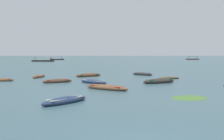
{
  "coord_description": "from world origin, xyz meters",
  "views": [
    {
      "loc": [
        -1.98,
        -7.87,
        3.21
      ],
      "look_at": [
        3.8,
        40.19,
        0.33
      ],
      "focal_mm": 40.66,
      "sensor_mm": 36.0,
      "label": 1
    }
  ],
  "objects_px": {
    "rowboat_4": "(142,74)",
    "rowboat_12": "(107,87)",
    "rowboat_11": "(88,75)",
    "ferry_1": "(43,61)",
    "rowboat_1": "(94,82)",
    "ferry_2": "(193,59)",
    "rowboat_2": "(65,100)",
    "rowboat_10": "(169,78)",
    "rowboat_6": "(1,80)",
    "rowboat_8": "(57,81)",
    "rowboat_7": "(159,81)",
    "ferry_0": "(57,59)",
    "rowboat_5": "(39,76)"
  },
  "relations": [
    {
      "from": "rowboat_4",
      "to": "rowboat_12",
      "type": "xyz_separation_m",
      "value": [
        -7.29,
        -15.97,
        0.01
      ]
    },
    {
      "from": "rowboat_11",
      "to": "ferry_1",
      "type": "height_order",
      "value": "ferry_1"
    },
    {
      "from": "rowboat_1",
      "to": "ferry_2",
      "type": "distance_m",
      "value": 154.67
    },
    {
      "from": "rowboat_2",
      "to": "rowboat_10",
      "type": "relative_size",
      "value": 1.1
    },
    {
      "from": "ferry_1",
      "to": "rowboat_1",
      "type": "bearing_deg",
      "value": -78.4
    },
    {
      "from": "rowboat_10",
      "to": "ferry_2",
      "type": "bearing_deg",
      "value": 64.35
    },
    {
      "from": "rowboat_6",
      "to": "rowboat_10",
      "type": "bearing_deg",
      "value": 0.93
    },
    {
      "from": "rowboat_12",
      "to": "ferry_1",
      "type": "height_order",
      "value": "ferry_1"
    },
    {
      "from": "rowboat_10",
      "to": "rowboat_11",
      "type": "relative_size",
      "value": 0.73
    },
    {
      "from": "rowboat_2",
      "to": "ferry_2",
      "type": "relative_size",
      "value": 0.38
    },
    {
      "from": "rowboat_6",
      "to": "rowboat_8",
      "type": "distance_m",
      "value": 7.35
    },
    {
      "from": "rowboat_2",
      "to": "rowboat_7",
      "type": "height_order",
      "value": "rowboat_7"
    },
    {
      "from": "ferry_0",
      "to": "rowboat_8",
      "type": "bearing_deg",
      "value": -84.58
    },
    {
      "from": "rowboat_6",
      "to": "rowboat_8",
      "type": "height_order",
      "value": "rowboat_8"
    },
    {
      "from": "rowboat_10",
      "to": "rowboat_11",
      "type": "distance_m",
      "value": 11.87
    },
    {
      "from": "rowboat_7",
      "to": "rowboat_8",
      "type": "bearing_deg",
      "value": 170.5
    },
    {
      "from": "ferry_2",
      "to": "ferry_1",
      "type": "bearing_deg",
      "value": -156.9
    },
    {
      "from": "rowboat_6",
      "to": "rowboat_10",
      "type": "relative_size",
      "value": 0.99
    },
    {
      "from": "ferry_1",
      "to": "rowboat_5",
      "type": "bearing_deg",
      "value": -82.02
    },
    {
      "from": "rowboat_7",
      "to": "rowboat_12",
      "type": "relative_size",
      "value": 1.04
    },
    {
      "from": "rowboat_2",
      "to": "rowboat_6",
      "type": "relative_size",
      "value": 1.12
    },
    {
      "from": "rowboat_7",
      "to": "rowboat_6",
      "type": "bearing_deg",
      "value": 167.24
    },
    {
      "from": "rowboat_8",
      "to": "ferry_1",
      "type": "bearing_deg",
      "value": 99.31
    },
    {
      "from": "rowboat_4",
      "to": "rowboat_6",
      "type": "xyz_separation_m",
      "value": [
        -19.42,
        -7.06,
        -0.03
      ]
    },
    {
      "from": "rowboat_6",
      "to": "ferry_1",
      "type": "relative_size",
      "value": 0.3
    },
    {
      "from": "rowboat_4",
      "to": "rowboat_11",
      "type": "distance_m",
      "value": 8.73
    },
    {
      "from": "rowboat_8",
      "to": "ferry_0",
      "type": "xyz_separation_m",
      "value": [
        -12.84,
        135.46,
        0.29
      ]
    },
    {
      "from": "rowboat_4",
      "to": "rowboat_6",
      "type": "relative_size",
      "value": 1.06
    },
    {
      "from": "rowboat_6",
      "to": "rowboat_11",
      "type": "bearing_deg",
      "value": 27.23
    },
    {
      "from": "rowboat_8",
      "to": "rowboat_12",
      "type": "bearing_deg",
      "value": -52.25
    },
    {
      "from": "rowboat_1",
      "to": "rowboat_5",
      "type": "distance_m",
      "value": 11.09
    },
    {
      "from": "rowboat_4",
      "to": "rowboat_8",
      "type": "height_order",
      "value": "rowboat_4"
    },
    {
      "from": "rowboat_6",
      "to": "rowboat_8",
      "type": "bearing_deg",
      "value": -17.99
    },
    {
      "from": "rowboat_7",
      "to": "ferry_2",
      "type": "xyz_separation_m",
      "value": [
        66.31,
        136.68,
        0.24
      ]
    },
    {
      "from": "rowboat_6",
      "to": "rowboat_2",
      "type": "bearing_deg",
      "value": -60.24
    },
    {
      "from": "rowboat_10",
      "to": "ferry_1",
      "type": "height_order",
      "value": "ferry_1"
    },
    {
      "from": "rowboat_4",
      "to": "rowboat_12",
      "type": "bearing_deg",
      "value": -114.53
    },
    {
      "from": "rowboat_4",
      "to": "rowboat_10",
      "type": "xyz_separation_m",
      "value": [
        2.06,
        -6.71,
        -0.06
      ]
    },
    {
      "from": "rowboat_6",
      "to": "rowboat_10",
      "type": "distance_m",
      "value": 21.48
    },
    {
      "from": "rowboat_2",
      "to": "ferry_2",
      "type": "distance_m",
      "value": 166.18
    },
    {
      "from": "rowboat_4",
      "to": "ferry_0",
      "type": "bearing_deg",
      "value": 101.33
    },
    {
      "from": "rowboat_4",
      "to": "rowboat_2",
      "type": "bearing_deg",
      "value": -115.74
    },
    {
      "from": "rowboat_8",
      "to": "rowboat_11",
      "type": "height_order",
      "value": "rowboat_11"
    },
    {
      "from": "ferry_1",
      "to": "rowboat_12",
      "type": "bearing_deg",
      "value": -78.47
    },
    {
      "from": "rowboat_4",
      "to": "rowboat_7",
      "type": "xyz_separation_m",
      "value": [
        -0.81,
        -11.27,
        0.03
      ]
    },
    {
      "from": "rowboat_2",
      "to": "ferry_0",
      "type": "distance_m",
      "value": 149.1
    },
    {
      "from": "rowboat_1",
      "to": "rowboat_2",
      "type": "relative_size",
      "value": 1.11
    },
    {
      "from": "rowboat_7",
      "to": "ferry_2",
      "type": "bearing_deg",
      "value": 64.12
    },
    {
      "from": "rowboat_2",
      "to": "rowboat_4",
      "type": "height_order",
      "value": "rowboat_4"
    },
    {
      "from": "rowboat_6",
      "to": "ferry_1",
      "type": "bearing_deg",
      "value": 95.29
    }
  ]
}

